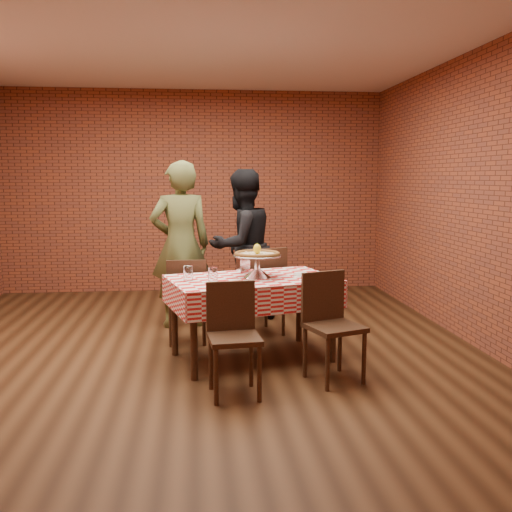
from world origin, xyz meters
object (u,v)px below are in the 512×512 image
(pizza, at_px, (257,255))
(chair_near_right, at_px, (335,328))
(pizza_stand, at_px, (257,266))
(diner_olive, at_px, (181,245))
(table, at_px, (252,319))
(water_glass_left, at_px, (213,275))
(chair_far_left, at_px, (187,300))
(chair_near_left, at_px, (234,341))
(chair_far_right, at_px, (258,290))
(diner_black, at_px, (242,246))
(condiment_caddy, at_px, (243,265))
(water_glass_right, at_px, (188,273))

(pizza, xyz_separation_m, chair_near_right, (0.56, -0.66, -0.52))
(pizza_stand, height_order, diner_olive, diner_olive)
(table, bearing_deg, pizza, 23.59)
(water_glass_left, height_order, chair_near_right, water_glass_left)
(chair_far_left, bearing_deg, chair_near_left, 104.48)
(chair_far_right, xyz_separation_m, diner_black, (-0.13, 0.57, 0.41))
(condiment_caddy, relative_size, chair_far_left, 0.17)
(table, distance_m, water_glass_right, 0.73)
(water_glass_right, xyz_separation_m, diner_black, (0.59, 1.49, 0.05))
(chair_near_right, height_order, diner_olive, diner_olive)
(chair_far_right, distance_m, diner_olive, 1.02)
(water_glass_right, distance_m, chair_near_left, 0.95)
(table, distance_m, chair_near_left, 0.90)
(water_glass_right, xyz_separation_m, chair_near_right, (1.19, -0.55, -0.38))
(chair_near_left, bearing_deg, chair_far_right, 72.47)
(chair_far_left, distance_m, chair_far_right, 0.78)
(chair_far_left, bearing_deg, chair_far_right, -162.39)
(pizza_stand, distance_m, chair_far_right, 0.91)
(chair_near_left, xyz_separation_m, diner_olive, (-0.45, 2.11, 0.49))
(water_glass_right, relative_size, condiment_caddy, 0.87)
(chair_near_left, height_order, chair_far_right, chair_far_right)
(chair_near_right, bearing_deg, water_glass_left, 136.38)
(chair_near_right, distance_m, diner_black, 2.17)
(diner_black, bearing_deg, pizza, 56.93)
(water_glass_left, distance_m, chair_near_left, 0.79)
(table, bearing_deg, condiment_caddy, 101.95)
(water_glass_left, bearing_deg, water_glass_right, 151.41)
(pizza_stand, relative_size, chair_near_left, 0.53)
(pizza_stand, distance_m, water_glass_left, 0.47)
(diner_olive, bearing_deg, chair_far_left, 87.41)
(chair_near_right, xyz_separation_m, chair_far_left, (-1.21, 1.24, -0.01))
(chair_near_left, bearing_deg, pizza, 67.79)
(table, bearing_deg, diner_black, 89.30)
(chair_near_left, bearing_deg, water_glass_right, 108.76)
(pizza_stand, xyz_separation_m, chair_near_right, (0.56, -0.66, -0.42))
(pizza, distance_m, diner_black, 1.39)
(table, relative_size, water_glass_right, 11.02)
(table, relative_size, chair_near_right, 1.63)
(water_glass_right, relative_size, chair_near_right, 0.15)
(water_glass_left, xyz_separation_m, diner_olive, (-0.31, 1.44, 0.10))
(diner_olive, bearing_deg, condiment_caddy, 113.20)
(pizza_stand, xyz_separation_m, diner_olive, (-0.72, 1.22, 0.06))
(pizza_stand, relative_size, chair_far_right, 0.48)
(chair_far_right, bearing_deg, chair_near_right, 87.33)
(diner_black, bearing_deg, chair_near_right, 71.84)
(chair_near_left, height_order, diner_olive, diner_olive)
(condiment_caddy, relative_size, chair_near_right, 0.17)
(water_glass_left, bearing_deg, chair_far_left, 106.33)
(chair_far_left, bearing_deg, pizza, 138.19)
(chair_near_right, bearing_deg, pizza_stand, 110.95)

